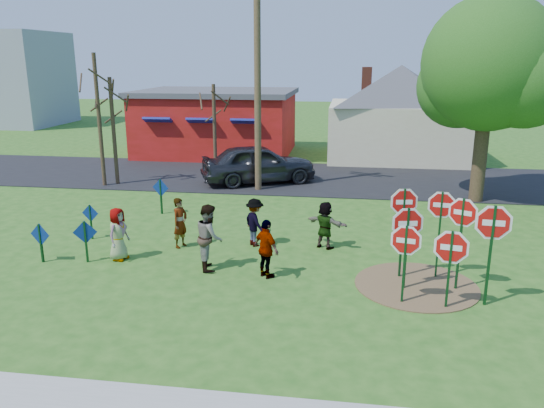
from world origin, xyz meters
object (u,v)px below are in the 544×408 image
(stop_sign_d, at_px, (441,213))
(stop_sign_a, at_px, (406,247))
(stop_sign_b, at_px, (404,210))
(person_a, at_px, (118,234))
(stop_sign_c, at_px, (462,223))
(utility_pole, at_px, (258,77))
(leafy_tree, at_px, (492,71))
(person_b, at_px, (180,223))
(suv, at_px, (259,163))

(stop_sign_d, bearing_deg, stop_sign_a, -113.77)
(stop_sign_b, xyz_separation_m, person_a, (-8.10, 0.17, -1.11))
(stop_sign_b, bearing_deg, person_a, 169.36)
(stop_sign_c, bearing_deg, utility_pole, 152.06)
(leafy_tree, bearing_deg, stop_sign_a, -111.71)
(utility_pole, bearing_deg, person_a, -106.24)
(person_a, relative_size, utility_pole, 0.17)
(stop_sign_a, height_order, stop_sign_c, stop_sign_c)
(stop_sign_b, height_order, stop_sign_c, stop_sign_b)
(stop_sign_d, bearing_deg, leafy_tree, 78.32)
(stop_sign_a, bearing_deg, stop_sign_c, 45.50)
(person_a, distance_m, person_b, 1.97)
(person_a, distance_m, utility_pole, 10.32)
(stop_sign_c, xyz_separation_m, utility_pole, (-6.85, 9.83, 3.18))
(stop_sign_c, distance_m, person_a, 9.57)
(stop_sign_c, relative_size, person_b, 1.61)
(utility_pole, bearing_deg, stop_sign_a, -63.46)
(stop_sign_d, relative_size, person_a, 1.60)
(stop_sign_d, distance_m, utility_pole, 11.59)
(stop_sign_d, bearing_deg, utility_pole, 133.15)
(person_a, bearing_deg, stop_sign_c, -82.25)
(stop_sign_a, height_order, stop_sign_d, stop_sign_d)
(person_b, height_order, leafy_tree, leafy_tree)
(stop_sign_c, bearing_deg, suv, 149.45)
(stop_sign_b, distance_m, person_a, 8.18)
(stop_sign_a, xyz_separation_m, person_b, (-6.57, 3.07, -0.64))
(person_a, bearing_deg, stop_sign_a, -89.91)
(stop_sign_a, xyz_separation_m, stop_sign_d, (1.05, 1.71, 0.40))
(stop_sign_b, relative_size, person_a, 1.65)
(suv, bearing_deg, person_b, 149.74)
(stop_sign_c, xyz_separation_m, leafy_tree, (2.59, 9.16, 3.49))
(stop_sign_c, height_order, leafy_tree, leafy_tree)
(stop_sign_b, bearing_deg, person_b, 157.97)
(utility_pole, distance_m, leafy_tree, 9.47)
(person_a, relative_size, suv, 0.30)
(stop_sign_a, bearing_deg, utility_pole, 127.92)
(person_a, xyz_separation_m, person_b, (1.47, 1.31, 0.00))
(person_a, xyz_separation_m, leafy_tree, (12.08, 8.39, 4.49))
(utility_pole, bearing_deg, stop_sign_c, -55.13)
(stop_sign_d, xyz_separation_m, suv, (-6.66, 10.45, -0.88))
(stop_sign_c, relative_size, person_a, 1.62)
(person_b, distance_m, leafy_tree, 13.52)
(person_a, xyz_separation_m, suv, (2.43, 10.41, 0.16))
(person_b, relative_size, suv, 0.30)
(stop_sign_d, relative_size, person_b, 1.59)
(stop_sign_c, xyz_separation_m, stop_sign_d, (-0.40, 0.73, 0.03))
(utility_pole, bearing_deg, stop_sign_b, -59.35)
(suv, xyz_separation_m, utility_pole, (0.21, -1.35, 4.02))
(stop_sign_d, height_order, utility_pole, utility_pole)
(leafy_tree, bearing_deg, stop_sign_d, -109.51)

